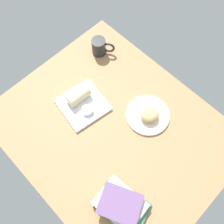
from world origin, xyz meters
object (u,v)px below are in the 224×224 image
scone_pastry (150,115)px  square_plate (83,105)px  breakfast_wrap (78,95)px  round_plate (148,115)px  sauce_cup (88,110)px  book_stack (121,204)px  coffee_mug (100,47)px

scone_pastry → square_plate: 34.41cm
square_plate → breakfast_wrap: 5.88cm
round_plate → scone_pastry: (-1.39, 0.76, 3.48)cm
round_plate → sauce_cup: 30.46cm
sauce_cup → book_stack: (-42.72, 19.71, 1.09)cm
breakfast_wrap → book_stack: (-51.37, 21.41, -1.11)cm
round_plate → sauce_cup: bearing=42.3°
sauce_cup → book_stack: book_stack is taller
sauce_cup → coffee_mug: coffee_mug is taller
square_plate → sauce_cup: sauce_cup is taller
round_plate → breakfast_wrap: (31.12, 18.73, 4.48)cm
round_plate → square_plate: size_ratio=1.01×
scone_pastry → sauce_cup: scone_pastry is taller
breakfast_wrap → scone_pastry: bearing=-147.2°
round_plate → coffee_mug: 46.83cm
scone_pastry → sauce_cup: size_ratio=1.64×
scone_pastry → book_stack: bearing=115.6°
square_plate → coffee_mug: size_ratio=1.91×
square_plate → book_stack: size_ratio=0.89×
breakfast_wrap → sauce_cup: bearing=172.8°
scone_pastry → square_plate: (28.67, 18.73, -3.38)cm
sauce_cup → round_plate: bearing=-137.7°
scone_pastry → breakfast_wrap: 37.17cm
round_plate → book_stack: book_stack is taller
round_plate → scone_pastry: scone_pastry is taller
sauce_cup → breakfast_wrap: bearing=-11.1°
sauce_cup → breakfast_wrap: 9.09cm
round_plate → square_plate: square_plate is taller
square_plate → sauce_cup: bearing=168.9°
scone_pastry → coffee_mug: (46.94, -10.73, 0.83)cm
book_stack → sauce_cup: bearing=-24.8°
breakfast_wrap → round_plate: bearing=-145.0°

